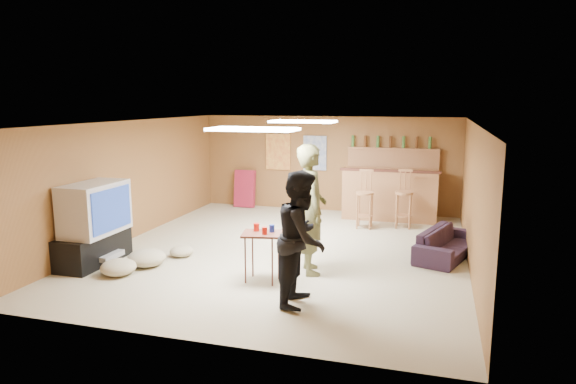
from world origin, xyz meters
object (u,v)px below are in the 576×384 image
(bar_counter, at_px, (390,194))
(person_olive, at_px, (311,209))
(sofa, at_px, (447,243))
(person_black, at_px, (302,238))
(tray_table, at_px, (262,257))
(tv_body, at_px, (95,208))

(bar_counter, distance_m, person_olive, 3.99)
(bar_counter, height_order, sofa, bar_counter)
(sofa, bearing_deg, bar_counter, 43.39)
(bar_counter, relative_size, sofa, 1.24)
(sofa, bearing_deg, person_olive, 142.82)
(person_olive, distance_m, person_black, 1.21)
(person_black, relative_size, tray_table, 2.40)
(bar_counter, bearing_deg, person_olive, -101.81)
(person_black, relative_size, sofa, 1.07)
(person_black, bearing_deg, tv_body, 79.52)
(bar_counter, bearing_deg, sofa, -65.07)
(person_olive, relative_size, sofa, 1.21)
(person_black, bearing_deg, sofa, -35.77)
(person_black, height_order, sofa, person_black)
(person_black, height_order, tray_table, person_black)
(bar_counter, height_order, person_black, person_black)
(person_olive, relative_size, tray_table, 2.72)
(tv_body, relative_size, tray_table, 1.54)
(person_olive, height_order, person_black, person_olive)
(person_olive, height_order, sofa, person_olive)
(person_olive, bearing_deg, tv_body, 75.58)
(bar_counter, xyz_separation_m, person_black, (-0.64, -5.08, 0.31))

